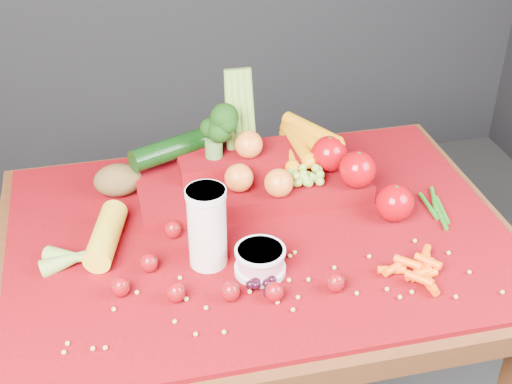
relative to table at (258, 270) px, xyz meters
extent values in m
cube|color=#3C1F0D|center=(0.00, 0.00, 0.07)|extent=(1.10, 0.80, 0.05)
cube|color=#3C1F0D|center=(-0.48, 0.33, -0.31)|extent=(0.06, 0.06, 0.70)
cube|color=#3C1F0D|center=(0.48, 0.33, -0.31)|extent=(0.06, 0.06, 0.70)
cube|color=#6F030B|center=(0.00, 0.00, 0.10)|extent=(1.05, 0.75, 0.01)
cylinder|color=beige|center=(-0.12, -0.08, 0.19)|extent=(0.08, 0.08, 0.17)
cylinder|color=silver|center=(-0.12, -0.08, 0.27)|extent=(0.08, 0.08, 0.01)
cylinder|color=silver|center=(-0.03, -0.13, 0.11)|extent=(0.10, 0.10, 0.01)
cylinder|color=pink|center=(-0.03, -0.13, 0.14)|extent=(0.09, 0.09, 0.04)
cylinder|color=silver|center=(-0.03, -0.13, 0.16)|extent=(0.10, 0.10, 0.01)
ellipsoid|color=maroon|center=(-0.24, -0.08, 0.13)|extent=(0.04, 0.04, 0.04)
cone|color=#0E4F16|center=(-0.24, -0.08, 0.15)|extent=(0.03, 0.03, 0.01)
ellipsoid|color=maroon|center=(-0.30, -0.14, 0.13)|extent=(0.04, 0.04, 0.04)
cone|color=#0E4F16|center=(-0.30, -0.14, 0.15)|extent=(0.03, 0.03, 0.01)
ellipsoid|color=maroon|center=(-0.20, -0.18, 0.13)|extent=(0.04, 0.04, 0.04)
cone|color=#0E4F16|center=(-0.20, -0.18, 0.15)|extent=(0.03, 0.03, 0.01)
ellipsoid|color=maroon|center=(-0.10, -0.20, 0.13)|extent=(0.04, 0.04, 0.04)
cone|color=#0E4F16|center=(-0.10, -0.20, 0.15)|extent=(0.03, 0.03, 0.01)
ellipsoid|color=maroon|center=(-0.02, -0.22, 0.13)|extent=(0.04, 0.04, 0.04)
cone|color=#0E4F16|center=(-0.02, -0.22, 0.15)|extent=(0.03, 0.03, 0.01)
ellipsoid|color=maroon|center=(0.10, -0.22, 0.13)|extent=(0.04, 0.04, 0.04)
cone|color=#0E4F16|center=(0.10, -0.22, 0.15)|extent=(0.03, 0.03, 0.01)
ellipsoid|color=maroon|center=(-0.18, 0.02, 0.13)|extent=(0.04, 0.04, 0.04)
cone|color=#0E4F16|center=(-0.18, 0.02, 0.15)|extent=(0.03, 0.03, 0.01)
ellipsoid|color=maroon|center=(-0.34, -0.02, 0.13)|extent=(0.04, 0.04, 0.04)
cone|color=#0E4F16|center=(-0.34, -0.02, 0.15)|extent=(0.03, 0.03, 0.01)
cylinder|color=gold|center=(-0.32, 0.02, 0.13)|extent=(0.10, 0.19, 0.06)
ellipsoid|color=brown|center=(-0.28, 0.21, 0.14)|extent=(0.11, 0.08, 0.08)
cube|color=#6F030B|center=(0.02, 0.15, 0.13)|extent=(0.52, 0.22, 0.04)
cube|color=#6F030B|center=(0.00, 0.20, 0.17)|extent=(0.28, 0.12, 0.03)
sphere|color=#9E0005|center=(0.24, 0.06, 0.19)|extent=(0.08, 0.08, 0.08)
sphere|color=#9E0005|center=(0.30, -0.02, 0.15)|extent=(0.08, 0.08, 0.08)
sphere|color=#9E0005|center=(0.20, 0.14, 0.19)|extent=(0.08, 0.08, 0.08)
sphere|color=#B43E11|center=(-0.02, 0.10, 0.18)|extent=(0.06, 0.06, 0.06)
sphere|color=#B43E11|center=(0.06, 0.06, 0.18)|extent=(0.06, 0.06, 0.06)
sphere|color=#B43E11|center=(0.02, 0.18, 0.22)|extent=(0.06, 0.06, 0.06)
cylinder|color=orange|center=(0.13, 0.22, 0.17)|extent=(0.06, 0.18, 0.04)
cylinder|color=orange|center=(0.15, 0.22, 0.18)|extent=(0.04, 0.18, 0.04)
cylinder|color=orange|center=(0.17, 0.22, 0.20)|extent=(0.08, 0.18, 0.04)
cylinder|color=orange|center=(0.18, 0.22, 0.21)|extent=(0.11, 0.18, 0.04)
cylinder|color=#3F662D|center=(-0.06, 0.20, 0.21)|extent=(0.04, 0.04, 0.04)
cylinder|color=olive|center=(-0.01, 0.24, 0.26)|extent=(0.03, 0.06, 0.22)
cylinder|color=olive|center=(0.01, 0.24, 0.26)|extent=(0.02, 0.06, 0.22)
cylinder|color=olive|center=(0.02, 0.24, 0.26)|extent=(0.02, 0.06, 0.22)
cylinder|color=olive|center=(0.04, 0.24, 0.26)|extent=(0.03, 0.06, 0.22)
cylinder|color=black|center=(-0.14, 0.24, 0.20)|extent=(0.22, 0.13, 0.05)
camera|label=1|loc=(-0.28, -1.20, 1.01)|focal=50.00mm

